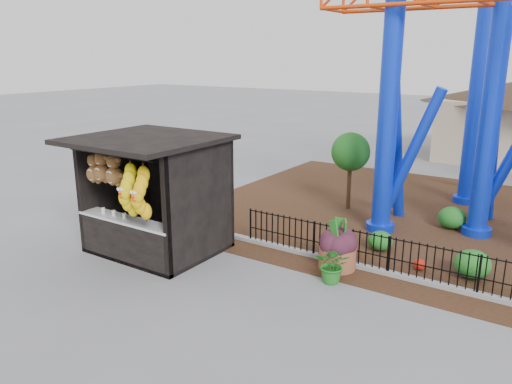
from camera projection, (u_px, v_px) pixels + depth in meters
The scene contains 9 objects.
ground at pixel (219, 293), 11.09m from camera, with size 120.00×120.00×0.00m, color slate.
mulch_bed at pixel (481, 227), 15.37m from camera, with size 18.00×12.00×0.02m, color #331E11.
curb at pixel (439, 285), 11.35m from camera, with size 18.00×0.18×0.12m, color gray.
prize_booth at pixel (149, 198), 13.01m from camera, with size 3.50×3.40×3.12m.
picket_fence at pixel (484, 277), 10.75m from camera, with size 12.20×0.06×1.00m, color black, non-canonical shape.
terracotta_planter at pixel (337, 258), 12.33m from camera, with size 0.92×0.92×0.56m, color brown.
planter_foliage at pixel (338, 235), 12.17m from camera, with size 0.70×0.70×0.64m, color #361522.
potted_plant at pixel (333, 264), 11.53m from camera, with size 0.80×0.69×0.89m, color #284F17.
landscaping at pixel (473, 246), 13.02m from camera, with size 7.37×4.23×0.68m.
Camera 1 is at (6.28, -7.95, 5.12)m, focal length 35.00 mm.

